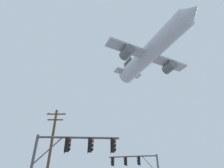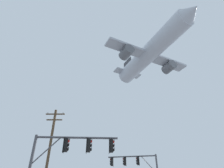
% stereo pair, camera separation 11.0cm
% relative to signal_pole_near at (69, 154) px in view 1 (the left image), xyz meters
% --- Properties ---
extents(signal_pole_near, '(5.84, 0.64, 5.60)m').
position_rel_signal_pole_near_xyz_m(signal_pole_near, '(0.00, 0.00, 0.00)').
color(signal_pole_near, '#4C4C51').
rests_on(signal_pole_near, ground).
extents(signal_pole_far, '(5.71, 1.23, 6.25)m').
position_rel_signal_pole_near_xyz_m(signal_pole_far, '(5.92, 10.26, 0.48)').
color(signal_pole_far, '#4C4C51').
rests_on(signal_pole_far, ground).
extents(utility_pole, '(2.20, 0.28, 10.75)m').
position_rel_signal_pole_near_xyz_m(utility_pole, '(-3.65, 7.34, 1.33)').
color(utility_pole, brown).
rests_on(utility_pole, ground).
extents(airplane, '(21.74, 28.16, 8.12)m').
position_rel_signal_pole_near_xyz_m(airplane, '(12.39, 22.73, 28.48)').
color(airplane, '#B7BCC6').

